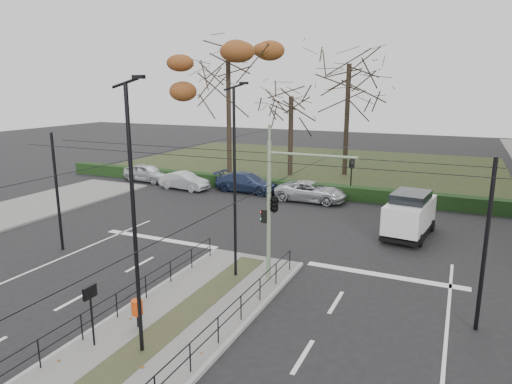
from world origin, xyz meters
TOP-DOWN VIEW (x-y plane):
  - ground at (0.00, 0.00)m, footprint 140.00×140.00m
  - median_island at (0.00, -2.50)m, footprint 4.40×15.00m
  - park at (-6.00, 32.00)m, footprint 38.00×26.00m
  - hedge at (-6.00, 18.60)m, footprint 38.00×1.00m
  - median_railing at (0.00, -2.60)m, footprint 4.14×13.24m
  - catenary at (0.00, 1.62)m, footprint 20.00×34.00m
  - traffic_light at (1.84, 2.85)m, footprint 3.99×2.28m
  - litter_bin at (-0.95, -2.83)m, footprint 0.38×0.38m
  - info_panel at (-1.50, -4.32)m, footprint 0.11×0.53m
  - streetlamp_median_near at (0.11, -3.95)m, footprint 0.69×0.14m
  - streetlamp_median_far at (0.15, 2.43)m, footprint 0.68×0.14m
  - parked_car_first at (-16.34, 17.84)m, footprint 4.71×2.31m
  - parked_car_second at (-11.65, 16.50)m, footprint 4.36×1.90m
  - parked_car_third at (-6.60, 17.81)m, footprint 5.38×2.43m
  - parked_car_fourth at (-1.09, 16.95)m, footprint 5.18×2.44m
  - white_van at (6.31, 11.67)m, footprint 2.59×4.91m
  - rust_tree at (-11.60, 24.32)m, footprint 10.16×10.16m
  - bare_tree_center at (-1.23, 27.85)m, footprint 8.08×8.08m
  - bare_tree_near at (-5.82, 25.47)m, footprint 6.40×6.40m

SIDE VIEW (x-z plane):
  - ground at x=0.00m, z-range 0.00..0.00m
  - park at x=-6.00m, z-range 0.00..0.10m
  - median_island at x=0.00m, z-range 0.00..0.14m
  - hedge at x=-6.00m, z-range 0.00..1.00m
  - parked_car_second at x=-11.65m, z-range 0.00..1.40m
  - parked_car_fourth at x=-1.09m, z-range 0.00..1.43m
  - parked_car_third at x=-6.60m, z-range 0.00..1.53m
  - parked_car_first at x=-16.34m, z-range 0.00..1.55m
  - litter_bin at x=-0.95m, z-range 0.35..1.33m
  - median_railing at x=0.00m, z-range 0.52..1.44m
  - white_van at x=6.31m, z-range 0.05..2.54m
  - info_panel at x=-1.50m, z-range 0.71..2.73m
  - catenary at x=0.00m, z-range 0.42..6.42m
  - traffic_light at x=1.84m, z-range 0.62..6.48m
  - streetlamp_median_far at x=0.15m, z-range 0.21..8.41m
  - streetlamp_median_near at x=0.11m, z-range 0.21..8.53m
  - bare_tree_near at x=-5.82m, z-range 1.99..11.56m
  - bare_tree_center at x=-1.23m, z-range 2.74..16.10m
  - rust_tree at x=-11.60m, z-range 3.69..17.51m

